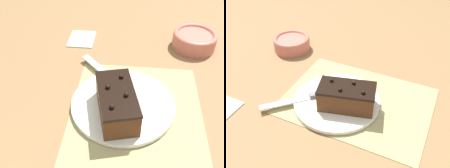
{
  "view_description": "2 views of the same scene",
  "coord_description": "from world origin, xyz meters",
  "views": [
    {
      "loc": [
        -0.43,
        0.02,
        0.51
      ],
      "look_at": [
        0.06,
        0.07,
        0.08
      ],
      "focal_mm": 42.0,
      "sensor_mm": 36.0,
      "label": 1
    },
    {
      "loc": [
        -0.21,
        0.59,
        0.57
      ],
      "look_at": [
        0.07,
        -0.0,
        0.04
      ],
      "focal_mm": 42.0,
      "sensor_mm": 36.0,
      "label": 2
    }
  ],
  "objects": [
    {
      "name": "folded_napkin",
      "position": [
        0.38,
        0.21,
        0.0
      ],
      "size": [
        0.11,
        0.09,
        0.01
      ],
      "primitive_type": "cube",
      "color": "beige",
      "rests_on": "ground_plane"
    },
    {
      "name": "chocolate_cake",
      "position": [
        0.02,
        0.05,
        0.05
      ],
      "size": [
        0.18,
        0.13,
        0.08
      ],
      "rotation": [
        0.0,
        0.0,
        0.25
      ],
      "color": "#512D19",
      "rests_on": "cake_plate"
    },
    {
      "name": "cake_plate",
      "position": [
        0.05,
        0.04,
        0.01
      ],
      "size": [
        0.27,
        0.27,
        0.01
      ],
      "color": "white",
      "rests_on": "placemat_woven"
    },
    {
      "name": "placemat_woven",
      "position": [
        0.0,
        0.0,
        0.0
      ],
      "size": [
        0.46,
        0.34,
        0.0
      ],
      "primitive_type": "cube",
      "color": "tan",
      "rests_on": "ground_plane"
    },
    {
      "name": "ground_plane",
      "position": [
        0.0,
        0.0,
        0.0
      ],
      "size": [
        3.0,
        3.0,
        0.0
      ],
      "primitive_type": "plane",
      "color": "olive"
    },
    {
      "name": "serving_knife",
      "position": [
        0.14,
        0.07,
        0.02
      ],
      "size": [
        0.18,
        0.17,
        0.01
      ],
      "rotation": [
        0.0,
        0.0,
        5.48
      ],
      "color": "slate",
      "rests_on": "cake_plate"
    },
    {
      "name": "small_bowl",
      "position": [
        0.37,
        -0.19,
        0.03
      ],
      "size": [
        0.15,
        0.15,
        0.06
      ],
      "color": "#C66656",
      "rests_on": "ground_plane"
    }
  ]
}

